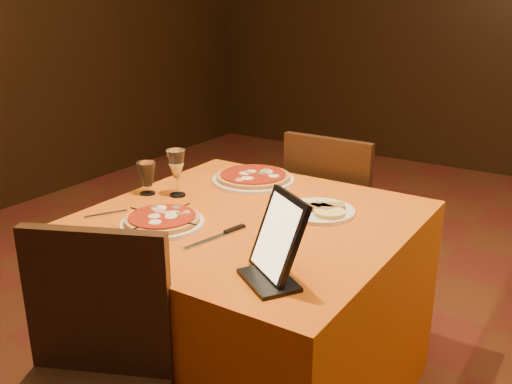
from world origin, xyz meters
The scene contains 11 objects.
main_table centered at (-0.34, -0.14, 0.38)m, with size 1.10×1.10×0.75m, color #C6540C.
chair_main_far centered at (-0.34, 0.69, 0.46)m, with size 0.45×0.45×0.91m, color black, non-canonical shape.
pizza_near centered at (-0.54, -0.36, 0.77)m, with size 0.29×0.29×0.03m.
pizza_far centered at (-0.54, 0.22, 0.77)m, with size 0.35×0.35×0.03m.
cutlet_dish centered at (-0.14, 0.04, 0.76)m, with size 0.26×0.26×0.03m.
wine_glass centered at (-0.70, -0.10, 0.84)m, with size 0.08×0.08×0.19m, color #F6F18C, non-canonical shape.
water_glass centered at (-0.81, -0.15, 0.81)m, with size 0.07×0.07×0.13m, color white, non-canonical shape.
tablet centered at (-0.02, -0.46, 0.87)m, with size 0.20×0.02×0.24m, color black.
knife centered at (-0.32, -0.36, 0.75)m, with size 0.25×0.02×0.01m, color #A4A4AB.
fork_near centered at (-0.78, -0.40, 0.75)m, with size 0.15×0.02×0.01m, color silver.
fork_far centered at (-0.41, 0.16, 0.75)m, with size 0.18×0.02×0.01m, color #A9A7AE.
Camera 1 is at (0.71, -1.71, 1.50)m, focal length 40.00 mm.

